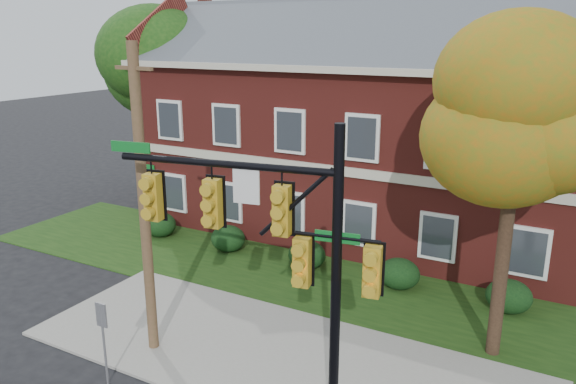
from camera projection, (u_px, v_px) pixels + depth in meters
The scene contains 15 objects.
ground at pixel (257, 377), 14.13m from camera, with size 120.00×120.00×0.00m, color black.
sidewalk at pixel (277, 357), 14.96m from camera, with size 14.00×5.00×0.08m, color gray.
grass_strip at pixel (350, 286), 19.18m from camera, with size 30.00×6.00×0.04m, color #193811.
apartment_building at pixel (364, 115), 23.77m from camera, with size 18.80×8.80×9.74m.
hedge_far_left at pixel (160, 225), 23.80m from camera, with size 1.40×1.26×1.05m, color black.
hedge_left at pixel (228, 239), 22.18m from camera, with size 1.40×1.26×1.05m, color black.
hedge_center at pixel (307, 255), 20.56m from camera, with size 1.40×1.26×1.05m, color black.
hedge_right at pixel (399, 274), 18.94m from camera, with size 1.40×1.26×1.05m, color black.
hedge_far_right at pixel (509, 296), 17.32m from camera, with size 1.40×1.26×1.05m, color black.
tree_near_right at pixel (529, 108), 13.15m from camera, with size 4.50×4.25×8.58m.
tree_left_rear at pixel (166, 69), 26.87m from camera, with size 5.40×5.10×8.88m.
tree_far_rear at pixel (447, 23), 28.71m from camera, with size 6.84×6.46×11.52m.
traffic_signal at pixel (280, 244), 11.51m from camera, with size 5.98×1.19×6.74m.
utility_pole at pixel (144, 204), 14.28m from camera, with size 1.28×0.30×8.19m.
sign_post at pixel (103, 330), 13.47m from camera, with size 0.32×0.06×2.19m.
Camera 1 is at (6.61, -10.42, 8.36)m, focal length 35.00 mm.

